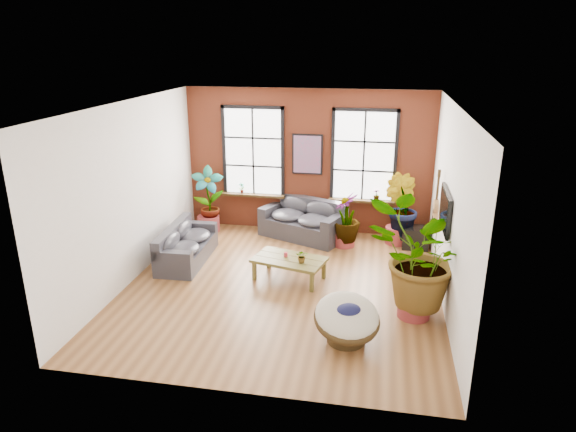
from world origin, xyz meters
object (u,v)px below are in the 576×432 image
sofa_left (185,246)px  coffee_table (289,261)px  sofa_back (304,220)px  papasan_chair (347,319)px

sofa_left → coffee_table: (2.39, -0.49, 0.05)m
sofa_back → papasan_chair: size_ratio=1.62×
sofa_back → papasan_chair: (1.37, -4.45, -0.01)m
sofa_back → coffee_table: size_ratio=1.42×
sofa_left → papasan_chair: size_ratio=1.45×
sofa_left → sofa_back: bearing=-52.4°
coffee_table → papasan_chair: size_ratio=1.14×
sofa_back → coffee_table: sofa_back is taller
sofa_back → sofa_left: (-2.31, -1.90, -0.06)m
sofa_back → papasan_chair: 4.66m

